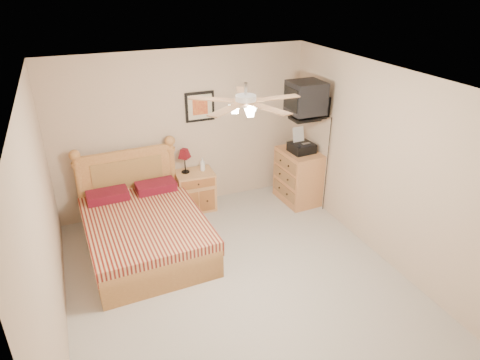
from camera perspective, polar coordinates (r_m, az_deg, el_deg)
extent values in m
plane|color=#A59F95|center=(5.46, -0.22, -13.57)|extent=(4.50, 4.50, 0.00)
cube|color=white|center=(4.32, -0.28, 12.89)|extent=(4.00, 4.50, 0.04)
cube|color=#C2A98F|center=(6.73, -7.51, 6.44)|extent=(4.00, 0.04, 2.50)
cube|color=#C2A98F|center=(3.19, 16.07, -19.62)|extent=(4.00, 0.04, 2.50)
cube|color=#C2A98F|center=(4.52, -24.63, -6.25)|extent=(0.04, 4.50, 2.50)
cube|color=#C2A98F|center=(5.75, 18.58, 1.74)|extent=(0.04, 4.50, 2.50)
cube|color=tan|center=(6.90, -5.98, -1.40)|extent=(0.61, 0.47, 0.64)
imported|color=white|center=(6.77, -5.03, 2.09)|extent=(0.10, 0.10, 0.21)
cube|color=black|center=(6.67, -5.38, 9.71)|extent=(0.46, 0.04, 0.46)
cube|color=#AD6F40|center=(7.12, 7.78, 0.51)|extent=(0.56, 0.77, 0.89)
imported|color=#C1B197|center=(7.11, 6.83, 4.53)|extent=(0.24, 0.30, 0.03)
imported|color=tan|center=(7.13, 6.78, 4.79)|extent=(0.28, 0.31, 0.02)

